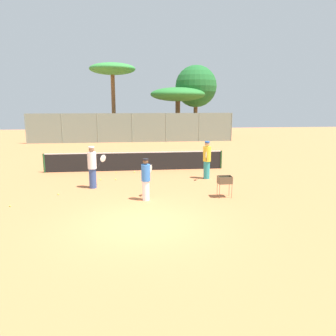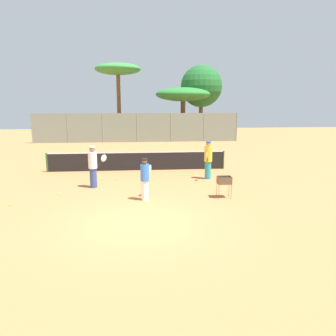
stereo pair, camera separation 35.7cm
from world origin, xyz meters
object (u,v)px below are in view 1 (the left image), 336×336
(player_yellow_shirt, at_px, (207,160))
(ball_cart, at_px, (225,182))
(tennis_net, at_px, (135,161))
(parked_car, at_px, (123,132))
(player_white_outfit, at_px, (92,167))
(player_red_cap, at_px, (146,179))

(player_yellow_shirt, xyz_separation_m, ball_cart, (-0.05, -3.35, -0.34))
(tennis_net, height_order, ball_cart, tennis_net)
(tennis_net, relative_size, ball_cart, 11.57)
(tennis_net, relative_size, parked_car, 2.42)
(player_white_outfit, xyz_separation_m, ball_cart, (5.50, -2.12, -0.33))
(player_white_outfit, bearing_deg, tennis_net, 28.01)
(player_white_outfit, height_order, parked_car, player_white_outfit)
(parked_car, bearing_deg, tennis_net, -86.72)
(ball_cart, bearing_deg, parked_car, 100.93)
(player_white_outfit, bearing_deg, parked_car, 53.44)
(player_red_cap, height_order, ball_cart, player_red_cap)
(ball_cart, bearing_deg, tennis_net, 120.98)
(parked_car, bearing_deg, player_white_outfit, -92.64)
(player_white_outfit, xyz_separation_m, player_yellow_shirt, (5.55, 1.23, 0.01))
(tennis_net, bearing_deg, player_yellow_shirt, -35.07)
(tennis_net, distance_m, ball_cart, 6.82)
(player_white_outfit, relative_size, player_red_cap, 1.13)
(player_yellow_shirt, bearing_deg, ball_cart, 17.46)
(tennis_net, distance_m, parked_car, 17.57)
(player_red_cap, distance_m, player_yellow_shirt, 4.73)
(player_white_outfit, bearing_deg, ball_cart, -54.99)
(tennis_net, height_order, player_white_outfit, player_white_outfit)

